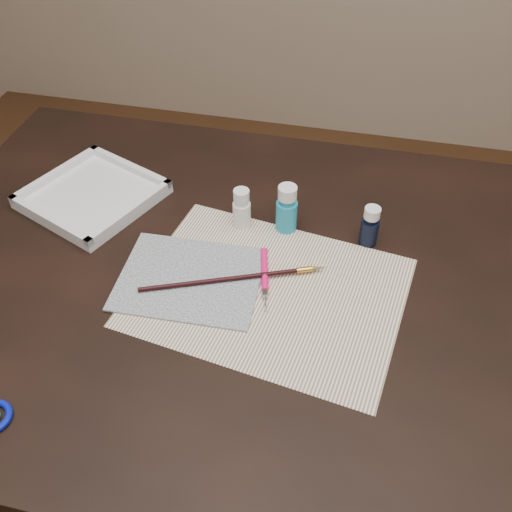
% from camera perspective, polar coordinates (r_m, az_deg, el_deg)
% --- Properties ---
extents(ground, '(3.50, 3.50, 0.02)m').
position_cam_1_polar(ground, '(1.62, 0.00, -21.21)').
color(ground, '#422614').
rests_on(ground, ground).
extents(table, '(1.30, 0.90, 0.75)m').
position_cam_1_polar(table, '(1.28, 0.00, -13.89)').
color(table, black).
rests_on(table, ground).
extents(paper, '(0.48, 0.39, 0.00)m').
position_cam_1_polar(paper, '(0.96, 1.34, -3.59)').
color(paper, white).
rests_on(paper, table).
extents(canvas, '(0.25, 0.20, 0.00)m').
position_cam_1_polar(canvas, '(0.98, -6.63, -2.25)').
color(canvas, black).
rests_on(canvas, paper).
extents(paint_bottle_white, '(0.04, 0.04, 0.08)m').
position_cam_1_polar(paint_bottle_white, '(1.06, -1.44, 4.78)').
color(paint_bottle_white, white).
rests_on(paint_bottle_white, table).
extents(paint_bottle_cyan, '(0.05, 0.05, 0.10)m').
position_cam_1_polar(paint_bottle_cyan, '(1.04, 3.09, 4.77)').
color(paint_bottle_cyan, '#2197BF').
rests_on(paint_bottle_cyan, table).
extents(paint_bottle_navy, '(0.04, 0.04, 0.08)m').
position_cam_1_polar(paint_bottle_navy, '(1.04, 11.33, 2.97)').
color(paint_bottle_navy, black).
rests_on(paint_bottle_navy, table).
extents(paintbrush, '(0.30, 0.13, 0.01)m').
position_cam_1_polar(paintbrush, '(0.97, -2.18, -2.23)').
color(paintbrush, black).
rests_on(paintbrush, canvas).
extents(craft_knife, '(0.05, 0.15, 0.01)m').
position_cam_1_polar(craft_knife, '(0.97, 0.88, -2.36)').
color(craft_knife, '#FF136A').
rests_on(craft_knife, paper).
extents(palette_tray, '(0.29, 0.29, 0.03)m').
position_cam_1_polar(palette_tray, '(1.18, -16.04, 5.96)').
color(palette_tray, white).
rests_on(palette_tray, table).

